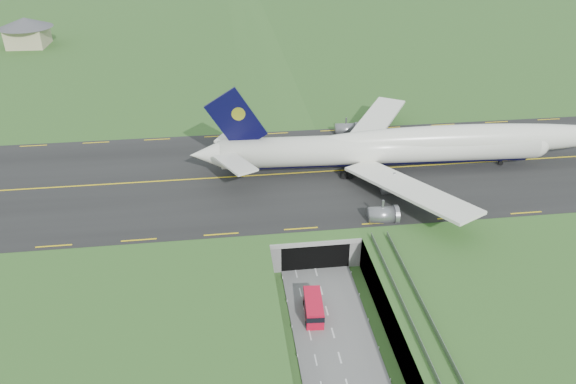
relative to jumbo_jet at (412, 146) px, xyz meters
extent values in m
plane|color=#2B5020|center=(-24.14, -32.07, -11.29)|extent=(900.00, 900.00, 0.00)
cube|color=gray|center=(-24.14, -32.07, -8.29)|extent=(800.00, 800.00, 6.00)
cube|color=slate|center=(-24.14, -39.57, -11.19)|extent=(12.00, 75.00, 0.20)
cube|color=black|center=(-24.14, 0.93, -5.20)|extent=(800.00, 44.00, 0.18)
cube|color=gray|center=(-24.14, -13.07, -5.79)|extent=(16.00, 22.00, 1.00)
cube|color=gray|center=(-31.14, -13.07, -8.29)|extent=(2.00, 22.00, 6.00)
cube|color=gray|center=(-17.14, -13.07, -8.29)|extent=(2.00, 22.00, 6.00)
cube|color=black|center=(-24.14, -18.07, -8.79)|extent=(12.00, 12.00, 5.00)
cube|color=#A8A8A3|center=(-24.14, -24.12, -5.69)|extent=(17.00, 0.50, 0.80)
cube|color=#A8A8A3|center=(-13.14, -50.57, -5.49)|extent=(3.00, 53.00, 0.50)
cube|color=gray|center=(-14.54, -50.57, -4.74)|extent=(0.06, 53.00, 1.00)
cube|color=gray|center=(-11.74, -50.57, -4.74)|extent=(0.06, 53.00, 1.00)
cylinder|color=#A8A8A3|center=(-13.14, -48.07, -8.49)|extent=(0.90, 0.90, 5.60)
cylinder|color=#A8A8A3|center=(-13.14, -36.07, -8.49)|extent=(0.90, 0.90, 5.60)
cylinder|color=white|center=(-6.44, 0.30, -0.27)|extent=(66.12, 9.30, 6.20)
sphere|color=white|center=(26.47, -1.25, -0.27)|extent=(6.36, 6.36, 6.08)
cone|color=white|center=(-42.26, 1.99, -0.27)|extent=(7.05, 6.20, 5.89)
ellipsoid|color=white|center=(11.33, -0.53, 1.13)|extent=(69.31, 8.95, 6.51)
ellipsoid|color=black|center=(25.50, -1.20, 0.51)|extent=(4.46, 2.91, 2.17)
cylinder|color=black|center=(-6.44, 0.30, -2.69)|extent=(62.66, 5.55, 2.60)
cube|color=white|center=(-3.78, 15.70, -1.24)|extent=(21.40, 28.10, 2.61)
cube|color=white|center=(-36.11, 8.98, 1.19)|extent=(9.20, 11.40, 0.99)
cube|color=white|center=(-5.24, -15.28, -1.24)|extent=(19.35, 28.92, 2.61)
cube|color=white|center=(-36.79, -5.54, 1.19)|extent=(8.50, 11.51, 0.99)
cube|color=black|center=(-35.97, 1.70, 7.00)|extent=(12.34, 1.16, 13.71)
cylinder|color=yellow|center=(-35.48, 1.67, 8.45)|extent=(2.74, 0.81, 2.71)
cylinder|color=slate|center=(-5.31, 9.47, -4.24)|extent=(5.18, 3.43, 3.20)
cylinder|color=slate|center=(-9.40, 19.85, -4.24)|extent=(5.18, 3.43, 3.20)
cylinder|color=slate|center=(-6.17, -8.93, -4.24)|extent=(5.18, 3.43, 3.20)
cylinder|color=slate|center=(-11.23, -18.87, -4.24)|extent=(5.18, 3.43, 3.20)
cylinder|color=black|center=(19.89, -0.94, -4.58)|extent=(1.09, 0.53, 1.07)
cube|color=black|center=(-10.80, 0.51, -4.44)|extent=(6.13, 7.05, 1.36)
cube|color=red|center=(-26.42, -35.63, -9.66)|extent=(3.20, 7.34, 2.87)
cube|color=black|center=(-26.42, -35.63, -9.09)|extent=(3.26, 7.44, 0.96)
cube|color=black|center=(-26.42, -35.63, -10.85)|extent=(2.97, 6.85, 0.48)
cylinder|color=black|center=(-27.83, -37.92, -10.77)|extent=(0.40, 0.88, 0.86)
cylinder|color=black|center=(-27.48, -33.16, -10.77)|extent=(0.40, 0.88, 0.86)
cylinder|color=black|center=(-25.36, -38.10, -10.77)|extent=(0.40, 0.88, 0.86)
cylinder|color=black|center=(-25.00, -33.34, -10.77)|extent=(0.40, 0.88, 0.86)
cube|color=tan|center=(-106.25, 111.78, -1.88)|extent=(13.23, 13.23, 6.82)
cone|color=#4C4C51|center=(-106.25, 111.78, 3.24)|extent=(19.40, 19.40, 3.41)
camera|label=1|loc=(-38.86, -101.79, 49.29)|focal=35.00mm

